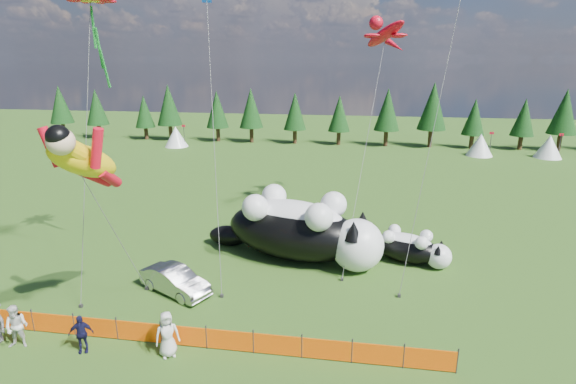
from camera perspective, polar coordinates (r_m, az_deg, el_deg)
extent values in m
plane|color=#0F3209|center=(22.86, -10.19, -14.38)|extent=(160.00, 160.00, 0.00)
cylinder|color=#262626|center=(23.52, -29.67, -13.98)|extent=(0.06, 0.06, 1.10)
cylinder|color=#262626|center=(22.40, -25.51, -14.92)|extent=(0.06, 0.06, 1.10)
cylinder|color=#262626|center=(21.41, -20.90, -15.88)|extent=(0.06, 0.06, 1.10)
cylinder|color=#262626|center=(20.57, -15.83, -16.80)|extent=(0.06, 0.06, 1.10)
cylinder|color=#262626|center=(19.89, -10.32, -17.66)|extent=(0.06, 0.06, 1.10)
cylinder|color=#262626|center=(19.39, -4.42, -18.40)|extent=(0.06, 0.06, 1.10)
cylinder|color=#262626|center=(19.10, 1.77, -18.98)|extent=(0.06, 0.06, 1.10)
cylinder|color=#262626|center=(19.01, 8.12, -19.35)|extent=(0.06, 0.06, 1.10)
cylinder|color=#262626|center=(19.12, 14.48, -19.50)|extent=(0.06, 0.06, 1.10)
cylinder|color=#262626|center=(19.45, 20.70, -19.44)|extent=(0.06, 0.06, 1.10)
cube|color=#FF5705|center=(24.15, -31.56, -13.62)|extent=(2.00, 0.04, 0.90)
cube|color=#FF5705|center=(22.97, -27.62, -14.56)|extent=(2.00, 0.04, 0.90)
cube|color=#FF5705|center=(21.92, -23.25, -15.51)|extent=(2.00, 0.04, 0.90)
cube|color=#FF5705|center=(21.00, -18.41, -16.46)|extent=(2.00, 0.04, 0.90)
cube|color=#FF5705|center=(20.23, -13.12, -17.36)|extent=(2.00, 0.04, 0.90)
cube|color=#FF5705|center=(19.65, -7.41, -18.17)|extent=(2.00, 0.04, 0.90)
cube|color=#FF5705|center=(19.25, -1.36, -18.83)|extent=(2.00, 0.04, 0.90)
cube|color=#FF5705|center=(19.05, 4.93, -19.31)|extent=(2.00, 0.04, 0.90)
cube|color=#FF5705|center=(19.07, 11.30, -19.58)|extent=(2.00, 0.04, 0.90)
cube|color=#FF5705|center=(19.29, 17.61, -19.62)|extent=(2.00, 0.04, 0.90)
ellipsoid|color=black|center=(27.09, 0.67, -5.01)|extent=(9.27, 6.13, 3.41)
ellipsoid|color=white|center=(26.79, 0.68, -3.31)|extent=(6.96, 4.48, 2.08)
sphere|color=white|center=(25.93, 8.77, -6.68)|extent=(3.03, 3.03, 3.03)
sphere|color=#E1575A|center=(25.65, 11.55, -7.10)|extent=(0.42, 0.42, 0.42)
ellipsoid|color=black|center=(29.48, -7.46, -5.50)|extent=(2.91, 1.99, 1.32)
cone|color=black|center=(24.66, 8.30, -4.86)|extent=(1.06, 1.06, 1.06)
cone|color=black|center=(26.30, 9.44, -3.53)|extent=(1.06, 1.06, 1.06)
sphere|color=white|center=(26.92, 5.80, -1.60)|extent=(1.59, 1.59, 1.59)
sphere|color=white|center=(24.72, 3.94, -3.21)|extent=(1.59, 1.59, 1.59)
sphere|color=white|center=(28.37, -1.80, -0.57)|extent=(1.59, 1.59, 1.59)
sphere|color=white|center=(26.30, -4.18, -2.00)|extent=(1.59, 1.59, 1.59)
ellipsoid|color=black|center=(27.83, 14.73, -6.94)|extent=(4.51, 3.22, 1.64)
ellipsoid|color=white|center=(27.67, 14.79, -6.16)|extent=(3.38, 2.36, 1.00)
sphere|color=white|center=(27.52, 18.60, -7.76)|extent=(1.46, 1.46, 1.46)
sphere|color=#E1575A|center=(27.44, 19.87, -7.96)|extent=(0.20, 0.20, 0.20)
ellipsoid|color=black|center=(28.57, 10.39, -7.12)|extent=(1.42, 1.04, 0.64)
cone|color=black|center=(26.90, 18.53, -6.97)|extent=(0.51, 0.51, 0.51)
cone|color=black|center=(27.70, 18.88, -6.31)|extent=(0.51, 0.51, 0.51)
sphere|color=white|center=(27.88, 17.16, -5.37)|extent=(0.77, 0.77, 0.77)
sphere|color=white|center=(26.80, 16.60, -6.22)|extent=(0.77, 0.77, 0.77)
sphere|color=white|center=(28.28, 13.37, -4.76)|extent=(0.77, 0.77, 0.77)
sphere|color=white|center=(27.21, 12.66, -5.57)|extent=(0.77, 0.77, 0.77)
imported|color=#ACACB0|center=(24.30, -14.15, -10.84)|extent=(4.30, 3.13, 1.35)
imported|color=silver|center=(22.50, -31.20, -14.43)|extent=(1.03, 0.73, 1.92)
imported|color=#131334|center=(21.05, -24.80, -16.03)|extent=(1.10, 0.82, 1.67)
imported|color=silver|center=(19.60, -15.09, -17.05)|extent=(1.14, 1.02, 1.97)
cylinder|color=#595959|center=(22.11, -20.60, -4.86)|extent=(0.03, 0.03, 8.59)
cube|color=#262626|center=(25.24, -17.51, -11.58)|extent=(0.15, 0.15, 0.16)
cylinder|color=#595959|center=(27.92, 9.85, 6.08)|extent=(0.03, 0.03, 16.74)
cube|color=#262626|center=(25.17, 6.88, -10.95)|extent=(0.15, 0.15, 0.16)
cylinder|color=#595959|center=(23.83, -24.33, 4.44)|extent=(0.03, 0.03, 14.71)
cube|color=#262626|center=(24.75, -24.81, -12.99)|extent=(0.15, 0.15, 0.16)
cube|color=#18892B|center=(25.01, -23.21, 16.43)|extent=(0.18, 0.18, 3.88)
cylinder|color=#595959|center=(24.31, -9.40, 6.69)|extent=(0.03, 0.03, 16.26)
cube|color=#262626|center=(23.68, -8.40, -12.90)|extent=(0.15, 0.15, 0.16)
cylinder|color=#595959|center=(24.75, 18.81, 11.57)|extent=(0.03, 0.03, 20.81)
cube|color=#262626|center=(24.12, 13.94, -12.65)|extent=(0.15, 0.15, 0.16)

